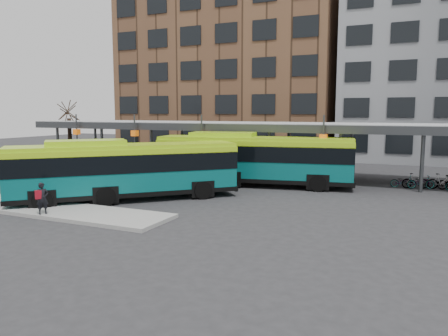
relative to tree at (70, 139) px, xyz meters
The scene contains 8 objects.
ground 21.77m from the tree, 33.69° to the right, with size 120.00×120.00×0.00m, color #28282B.
boarding_island 19.67m from the tree, 50.19° to the right, with size 14.00×3.00×0.18m, color gray.
canopy 18.03m from the tree, ahead, with size 40.00×6.53×4.80m.
tree is the anchor object (origin of this frame).
building_brick 23.18m from the tree, 68.20° to the left, with size 26.00×14.00×22.00m, color brown.
bus_front 18.41m from the tree, 37.25° to the right, with size 10.85×10.75×3.47m.
bus_rear 19.83m from the tree, 10.00° to the right, with size 13.39×4.98×3.61m.
pedestrian 21.25m from the tree, 49.86° to the right, with size 0.61×0.66×1.52m.
Camera 1 is at (11.86, -19.13, 5.02)m, focal length 35.00 mm.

